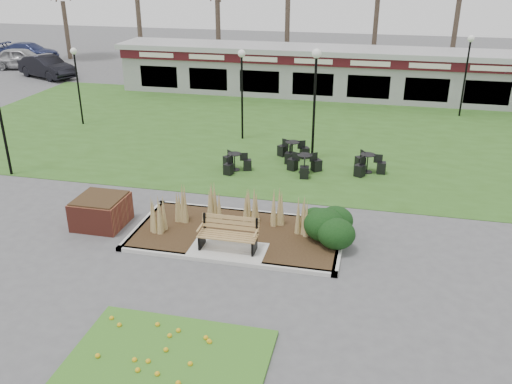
% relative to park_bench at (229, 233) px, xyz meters
% --- Properties ---
extents(ground, '(100.00, 100.00, 0.00)m').
position_rel_park_bench_xyz_m(ground, '(0.00, -0.25, -0.59)').
color(ground, '#515154').
rests_on(ground, ground).
extents(lawn, '(34.00, 16.00, 0.02)m').
position_rel_park_bench_xyz_m(lawn, '(0.00, 11.75, -0.58)').
color(lawn, '#31571B').
rests_on(lawn, ground).
extents(flower_bed, '(4.20, 3.00, 0.16)m').
position_rel_park_bench_xyz_m(flower_bed, '(0.00, -4.85, -0.52)').
color(flower_bed, '#3B7621').
rests_on(flower_bed, ground).
extents(planting_bed, '(6.75, 3.40, 1.27)m').
position_rel_park_bench_xyz_m(planting_bed, '(1.27, 1.10, -0.22)').
color(planting_bed, '#321F14').
rests_on(planting_bed, ground).
extents(park_bench, '(1.70, 0.66, 0.93)m').
position_rel_park_bench_xyz_m(park_bench, '(0.00, 0.00, 0.00)').
color(park_bench, '#A8874C').
rests_on(park_bench, ground).
extents(brick_planter, '(1.50, 1.50, 0.95)m').
position_rel_park_bench_xyz_m(brick_planter, '(-4.40, 0.75, -0.11)').
color(brick_planter, brown).
rests_on(brick_planter, ground).
extents(food_pavilion, '(24.60, 3.40, 2.90)m').
position_rel_park_bench_xyz_m(food_pavilion, '(0.00, 19.71, 0.89)').
color(food_pavilion, gray).
rests_on(food_pavilion, ground).
extents(lamp_post_mid_left, '(0.34, 0.34, 4.11)m').
position_rel_park_bench_xyz_m(lamp_post_mid_left, '(-2.23, 10.33, 2.40)').
color(lamp_post_mid_left, black).
rests_on(lamp_post_mid_left, ground).
extents(lamp_post_mid_right, '(0.38, 0.38, 4.58)m').
position_rel_park_bench_xyz_m(lamp_post_mid_right, '(1.32, 8.27, 2.75)').
color(lamp_post_mid_right, black).
rests_on(lamp_post_mid_right, ground).
extents(lamp_post_far_right, '(0.35, 0.35, 4.21)m').
position_rel_park_bench_xyz_m(lamp_post_far_right, '(8.12, 16.75, 2.48)').
color(lamp_post_far_right, black).
rests_on(lamp_post_far_right, ground).
extents(lamp_post_far_left, '(0.32, 0.32, 3.82)m').
position_rel_park_bench_xyz_m(lamp_post_far_left, '(-10.75, 10.83, 2.20)').
color(lamp_post_far_left, black).
rests_on(lamp_post_far_left, ground).
extents(bistro_set_a, '(1.28, 1.26, 0.70)m').
position_rel_park_bench_xyz_m(bistro_set_a, '(-1.52, 6.28, -0.34)').
color(bistro_set_a, black).
rests_on(bistro_set_a, ground).
extents(bistro_set_b, '(1.25, 1.41, 0.75)m').
position_rel_park_bench_xyz_m(bistro_set_b, '(3.63, 7.23, -0.32)').
color(bistro_set_b, black).
rests_on(bistro_set_b, ground).
extents(bistro_set_c, '(1.41, 1.26, 0.75)m').
position_rel_park_bench_xyz_m(bistro_set_c, '(0.50, 8.09, -0.32)').
color(bistro_set_c, black).
rests_on(bistro_set_c, ground).
extents(bistro_set_d, '(1.40, 1.30, 0.75)m').
position_rel_park_bench_xyz_m(bistro_set_d, '(1.23, 6.63, -0.32)').
color(bistro_set_d, black).
rests_on(bistro_set_d, ground).
extents(car_silver, '(4.87, 2.62, 1.58)m').
position_rel_park_bench_xyz_m(car_silver, '(-22.74, 23.28, 0.20)').
color(car_silver, '#A9A9AD').
rests_on(car_silver, ground).
extents(car_black, '(4.97, 3.40, 1.55)m').
position_rel_park_bench_xyz_m(car_black, '(-19.03, 20.75, 0.19)').
color(car_black, black).
rests_on(car_black, ground).
extents(car_blue, '(4.91, 2.13, 1.41)m').
position_rel_park_bench_xyz_m(car_blue, '(-24.43, 26.75, 0.12)').
color(car_blue, navy).
rests_on(car_blue, ground).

